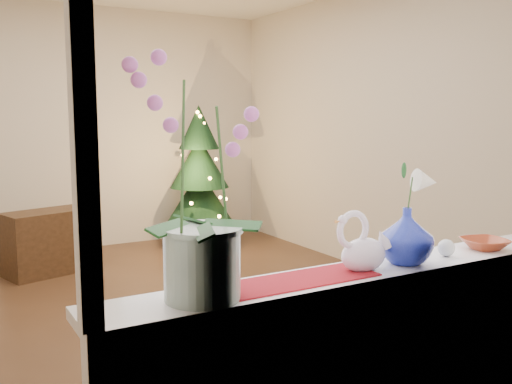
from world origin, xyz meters
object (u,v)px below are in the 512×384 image
at_px(blue_vase, 407,232).
at_px(side_table, 50,242).
at_px(paperweight, 446,248).
at_px(amber_dish, 485,245).
at_px(xmas_tree, 199,176).
at_px(orchid_pot, 201,179).
at_px(swan, 364,242).

xyz_separation_m(blue_vase, side_table, (-0.65, 3.99, -0.75)).
height_order(paperweight, amber_dish, paperweight).
relative_size(amber_dish, xmas_tree, 0.10).
xyz_separation_m(orchid_pot, side_table, (0.23, 3.99, -1.00)).
bearing_deg(swan, paperweight, -21.00).
height_order(paperweight, side_table, paperweight).
relative_size(xmas_tree, side_table, 2.00).
xyz_separation_m(orchid_pot, amber_dish, (1.35, 0.00, -0.36)).
height_order(orchid_pot, side_table, orchid_pot).
xyz_separation_m(swan, blue_vase, (0.21, -0.00, 0.02)).
relative_size(swan, paperweight, 3.67).
relative_size(orchid_pot, swan, 2.97).
bearing_deg(swan, blue_vase, -21.31).
xyz_separation_m(amber_dish, xmas_tree, (0.61, 4.33, -0.13)).
bearing_deg(xmas_tree, amber_dish, -98.00).
height_order(blue_vase, side_table, blue_vase).
distance_m(orchid_pot, blue_vase, 0.91).
bearing_deg(swan, orchid_pot, 159.45).
xyz_separation_m(swan, paperweight, (0.44, -0.00, -0.07)).
distance_m(swan, side_table, 4.08).
height_order(orchid_pot, swan, orchid_pot).
relative_size(swan, blue_vase, 1.02).
bearing_deg(amber_dish, side_table, 105.70).
bearing_deg(blue_vase, side_table, 99.20).
bearing_deg(orchid_pot, xmas_tree, 65.66).
bearing_deg(swan, side_table, 75.50).
xyz_separation_m(orchid_pot, xmas_tree, (1.96, 4.33, -0.50)).
bearing_deg(orchid_pot, blue_vase, -0.05).
relative_size(blue_vase, side_table, 0.32).
distance_m(blue_vase, paperweight, 0.25).
height_order(blue_vase, xmas_tree, xmas_tree).
bearing_deg(blue_vase, amber_dish, 0.54).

